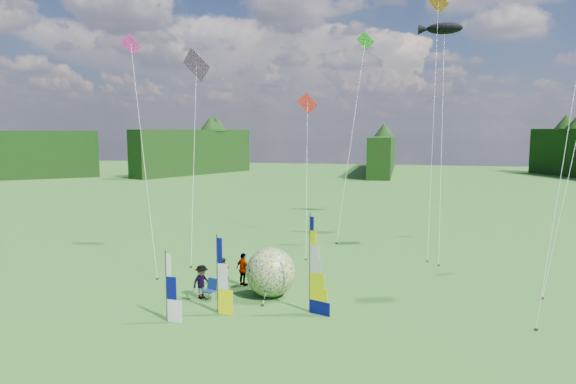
% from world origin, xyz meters
% --- Properties ---
extents(ground, '(220.00, 220.00, 0.00)m').
position_xyz_m(ground, '(0.00, 0.00, 0.00)').
color(ground, '#428330').
rests_on(ground, ground).
extents(treeline_ring, '(210.00, 210.00, 8.00)m').
position_xyz_m(treeline_ring, '(0.00, 0.00, 4.00)').
color(treeline_ring, black).
rests_on(treeline_ring, ground).
extents(feather_banner_main, '(1.18, 0.54, 4.50)m').
position_xyz_m(feather_banner_main, '(0.16, 3.38, 2.25)').
color(feather_banner_main, '#060B60').
rests_on(feather_banner_main, ground).
extents(side_banner_left, '(0.99, 0.25, 3.55)m').
position_xyz_m(side_banner_left, '(-3.91, 2.31, 1.78)').
color(side_banner_left, '#FFFA00').
rests_on(side_banner_left, ground).
extents(side_banner_far, '(0.92, 0.17, 3.07)m').
position_xyz_m(side_banner_far, '(-5.73, 0.88, 1.53)').
color(side_banner_far, white).
rests_on(side_banner_far, ground).
extents(bol_inflatable, '(3.18, 3.18, 2.50)m').
position_xyz_m(bol_inflatable, '(-2.19, 5.25, 1.25)').
color(bol_inflatable, navy).
rests_on(bol_inflatable, ground).
extents(spectator_a, '(0.71, 0.64, 1.62)m').
position_xyz_m(spectator_a, '(-4.97, 6.06, 0.81)').
color(spectator_a, '#66594C').
rests_on(spectator_a, ground).
extents(spectator_b, '(0.85, 0.53, 1.63)m').
position_xyz_m(spectator_b, '(-5.00, 5.91, 0.82)').
color(spectator_b, '#66594C').
rests_on(spectator_b, ground).
extents(spectator_c, '(0.87, 1.16, 1.70)m').
position_xyz_m(spectator_c, '(-5.45, 4.17, 0.85)').
color(spectator_c, '#66594C').
rests_on(spectator_c, ground).
extents(spectator_d, '(1.12, 0.91, 1.80)m').
position_xyz_m(spectator_d, '(-4.08, 6.66, 0.90)').
color(spectator_d, '#66594C').
rests_on(spectator_d, ground).
extents(camp_chair, '(0.74, 0.74, 1.05)m').
position_xyz_m(camp_chair, '(-5.00, 4.04, 0.52)').
color(camp_chair, '#0B1F4E').
rests_on(camp_chair, ground).
extents(kite_whale, '(4.87, 15.96, 18.24)m').
position_xyz_m(kite_whale, '(6.83, 19.49, 9.12)').
color(kite_whale, black).
rests_on(kite_whale, ground).
extents(kite_rainbow_delta, '(9.91, 13.19, 15.26)m').
position_xyz_m(kite_rainbow_delta, '(-9.60, 13.23, 7.63)').
color(kite_rainbow_delta, red).
rests_on(kite_rainbow_delta, ground).
extents(kite_parafoil, '(8.71, 11.11, 19.15)m').
position_xyz_m(kite_parafoil, '(11.48, 6.52, 9.58)').
color(kite_parafoil, red).
rests_on(kite_parafoil, ground).
extents(small_kite_red, '(6.12, 10.57, 11.76)m').
position_xyz_m(small_kite_red, '(-2.47, 16.47, 5.88)').
color(small_kite_red, red).
rests_on(small_kite_red, ground).
extents(small_kite_orange, '(5.08, 9.76, 18.85)m').
position_xyz_m(small_kite_orange, '(6.10, 17.45, 9.42)').
color(small_kite_orange, orange).
rests_on(small_kite_orange, ground).
extents(small_kite_yellow, '(9.26, 10.93, 15.66)m').
position_xyz_m(small_kite_yellow, '(13.12, 11.20, 7.83)').
color(small_kite_yellow, yellow).
rests_on(small_kite_yellow, ground).
extents(small_kite_pink, '(7.96, 8.53, 14.87)m').
position_xyz_m(small_kite_pink, '(-11.08, 9.06, 7.43)').
color(small_kite_pink, '#D22582').
rests_on(small_kite_pink, ground).
extents(small_kite_green, '(3.97, 11.50, 17.36)m').
position_xyz_m(small_kite_green, '(0.09, 22.51, 8.68)').
color(small_kite_green, green).
rests_on(small_kite_green, ground).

